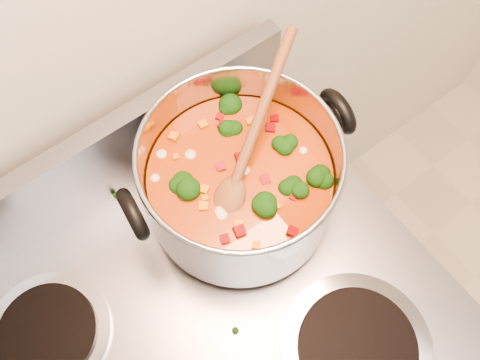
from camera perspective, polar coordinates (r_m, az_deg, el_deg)
name	(u,v)px	position (r m, az deg, el deg)	size (l,w,h in m)	color
stockpot	(240,180)	(0.80, -0.02, -0.02)	(0.35, 0.29, 0.17)	#AAAAB2
wooden_spoon	(245,156)	(0.77, 0.54, 2.60)	(0.27, 0.18, 0.13)	brown
cooktop_crumbs	(293,212)	(0.87, 5.70, -3.44)	(0.23, 0.35, 0.01)	black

